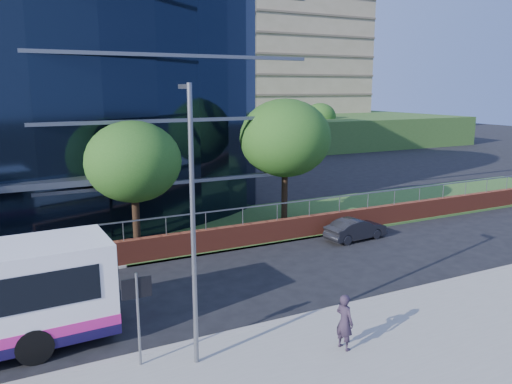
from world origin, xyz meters
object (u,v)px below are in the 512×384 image
street_sign (137,300)px  pedestrian (345,322)px  streetlight_east (193,220)px  tree_far_d (285,138)px  tree_far_c (133,162)px  tree_dist_e (216,118)px  parked_car (356,229)px  tree_dist_f (320,117)px

street_sign → pedestrian: size_ratio=1.59×
streetlight_east → tree_far_d: bearing=50.6°
tree_far_c → tree_far_d: size_ratio=0.87×
tree_dist_e → tree_far_c: bearing=-118.7°
tree_far_d → tree_dist_e: (8.00, 30.00, -0.65)m
tree_far_c → streetlight_east: streetlight_east is taller
streetlight_east → pedestrian: 5.66m
parked_car → pedestrian: pedestrian is taller
tree_dist_e → tree_dist_f: size_ratio=1.08×
tree_dist_e → pedestrian: tree_dist_e is taller
parked_car → tree_dist_f: bearing=-36.1°
tree_dist_e → parked_car: (-6.00, -34.22, -3.95)m
streetlight_east → tree_far_c: bearing=84.9°
tree_far_c → tree_far_d: tree_far_d is taller
street_sign → pedestrian: street_sign is taller
tree_dist_f → street_sign: bearing=-129.2°
tree_far_d → parked_car: 6.56m
tree_far_c → pedestrian: 13.41m
street_sign → tree_far_d: tree_far_d is taller
tree_dist_f → tree_far_c: bearing=-135.0°
tree_dist_e → streetlight_east: bearing=-113.1°
street_sign → streetlight_east: bearing=-21.4°
tree_far_d → tree_dist_f: bearing=53.1°
tree_dist_e → streetlight_east: size_ratio=0.81×
tree_far_c → parked_car: bearing=-16.3°
tree_far_d → tree_dist_f: tree_far_d is taller
tree_dist_f → streetlight_east: (-34.00, -44.17, 0.23)m
tree_far_c → tree_dist_f: 46.67m
tree_far_c → tree_dist_e: bearing=61.3°
tree_far_d → parked_car: bearing=-64.6°
tree_far_c → parked_car: (11.00, -3.22, -3.95)m
tree_far_c → pedestrian: bearing=-75.2°
tree_far_c → parked_car: size_ratio=1.84×
tree_far_d → tree_dist_e: size_ratio=1.14×
tree_dist_f → pedestrian: bearing=-123.1°
tree_far_d → parked_car: (2.00, -4.22, -4.60)m
tree_far_c → parked_car: tree_far_c is taller
tree_dist_e → tree_dist_f: tree_dist_e is taller
streetlight_east → parked_car: 14.91m
street_sign → streetlight_east: streetlight_east is taller
tree_far_d → tree_dist_e: 31.06m
street_sign → tree_dist_f: (35.50, 43.59, 2.06)m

